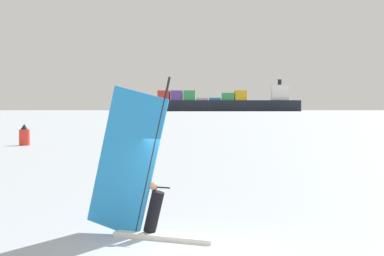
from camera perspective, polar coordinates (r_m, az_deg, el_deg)
ground_plane at (r=15.20m, az=-0.52°, el=-10.65°), size 4000.00×4000.00×0.00m
windsurfer at (r=16.36m, az=-4.16°, el=-6.00°), size 3.62×1.44×4.12m
cargo_ship at (r=684.23m, az=2.23°, el=2.26°), size 177.99×43.91×33.96m
channel_buoy at (r=58.05m, az=-14.73°, el=-0.68°), size 0.93×0.93×1.90m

